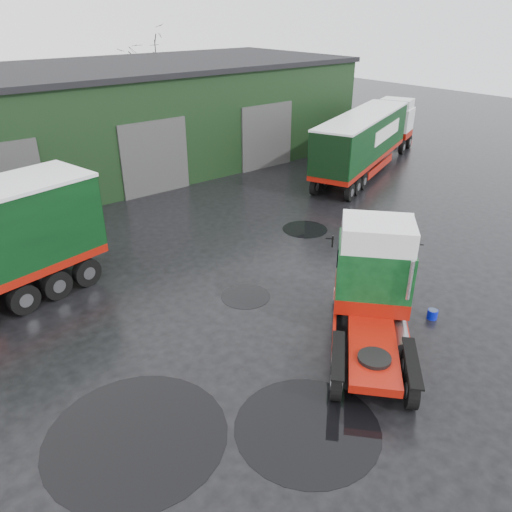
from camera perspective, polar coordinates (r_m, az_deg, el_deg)
The scene contains 10 objects.
ground at distance 17.49m, azimuth 5.56°, elevation -6.05°, with size 100.00×100.00×0.00m, color black.
warehouse at distance 33.41m, azimuth -16.78°, elevation 14.75°, with size 32.40×12.40×6.30m.
hero_tractor at distance 14.75m, azimuth 13.50°, elevation -4.96°, with size 2.54×5.98×3.71m, color #0D3D19, non-canonical shape.
lorry_right at distance 31.63m, azimuth 11.99°, elevation 12.28°, with size 2.47×14.30×3.76m, color silver, non-canonical shape.
wash_bucket at distance 17.85m, azimuth 19.51°, elevation -6.29°, with size 0.34×0.34×0.32m, color #0813BA.
tree_back_b at distance 45.61m, azimuth -12.56°, elevation 18.89°, with size 4.40×4.40×7.50m, color black, non-canonical shape.
puddle_0 at distance 13.19m, azimuth 5.89°, elevation -18.98°, with size 3.67×3.67×0.01m, color black.
puddle_1 at distance 23.66m, azimuth 5.61°, elevation 3.07°, with size 2.11×2.11×0.01m, color black.
puddle_2 at distance 13.27m, azimuth -13.52°, elevation -19.39°, with size 4.48×4.48×0.01m, color black.
puddle_4 at distance 18.13m, azimuth -1.20°, elevation -4.61°, with size 1.79×1.79×0.01m, color black.
Camera 1 is at (-10.52, -10.34, 9.39)m, focal length 35.00 mm.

